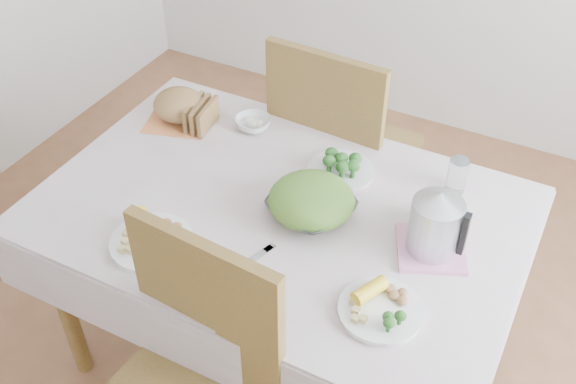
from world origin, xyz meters
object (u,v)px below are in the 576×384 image
at_px(dining_table, 280,290).
at_px(chair_far, 346,162).
at_px(salad_bowl, 311,208).
at_px(dinner_plate_left, 152,243).
at_px(yellow_mug, 434,215).
at_px(dinner_plate_right, 380,310).
at_px(electric_kettle, 436,220).

bearing_deg(dining_table, chair_far, 94.16).
distance_m(salad_bowl, dinner_plate_left, 0.49).
distance_m(chair_far, yellow_mug, 0.80).
relative_size(chair_far, dinner_plate_right, 4.64).
bearing_deg(electric_kettle, dining_table, -167.03).
distance_m(dinner_plate_left, dinner_plate_right, 0.69).
relative_size(dining_table, yellow_mug, 12.50).
distance_m(salad_bowl, yellow_mug, 0.37).
xyz_separation_m(dinner_plate_right, electric_kettle, (0.04, 0.28, 0.11)).
bearing_deg(dinner_plate_left, chair_far, 78.20).
bearing_deg(dinner_plate_left, salad_bowl, 42.74).
height_order(salad_bowl, dinner_plate_right, salad_bowl).
xyz_separation_m(chair_far, dinner_plate_right, (0.48, -0.91, 0.31)).
bearing_deg(chair_far, salad_bowl, 106.32).
height_order(dinner_plate_left, dinner_plate_right, same).
height_order(dining_table, electric_kettle, electric_kettle).
distance_m(dinner_plate_left, electric_kettle, 0.82).
xyz_separation_m(salad_bowl, yellow_mug, (0.35, 0.13, 0.01)).
bearing_deg(yellow_mug, chair_far, 133.51).
height_order(chair_far, yellow_mug, chair_far).
distance_m(chair_far, dinner_plate_right, 1.08).
bearing_deg(dinner_plate_left, dining_table, 51.38).
distance_m(yellow_mug, electric_kettle, 0.13).
bearing_deg(electric_kettle, dinner_plate_right, -90.48).
distance_m(dining_table, salad_bowl, 0.43).
xyz_separation_m(salad_bowl, electric_kettle, (0.38, 0.03, 0.09)).
xyz_separation_m(dining_table, yellow_mug, (0.45, 0.14, 0.43)).
relative_size(dinner_plate_left, yellow_mug, 2.21).
xyz_separation_m(yellow_mug, electric_kettle, (0.03, -0.11, 0.08)).
distance_m(dinner_plate_left, yellow_mug, 0.84).
height_order(chair_far, dinner_plate_right, chair_far).
height_order(salad_bowl, dinner_plate_left, salad_bowl).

